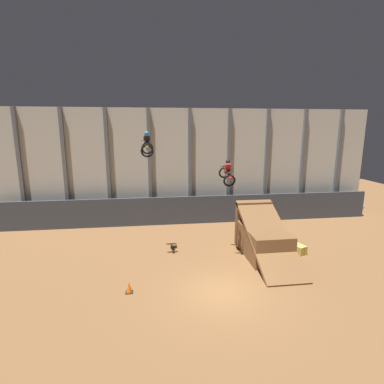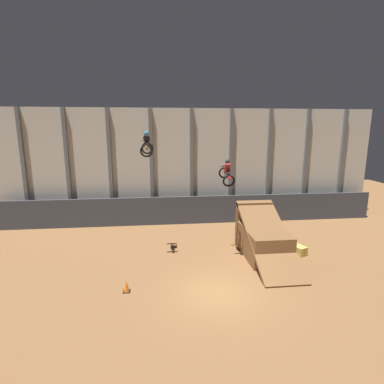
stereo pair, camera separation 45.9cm
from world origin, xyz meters
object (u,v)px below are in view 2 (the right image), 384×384
Objects in this scene: rider_bike_right_air at (227,173)px; hay_bale_trackside at (299,250)px; dirt_ramp at (262,238)px; rider_bike_left_air at (147,146)px; traffic_cone_near_ramp at (126,286)px.

rider_bike_right_air reaches higher than hay_bale_trackside.
dirt_ramp is 3.36× the size of rider_bike_right_air.
traffic_cone_near_ramp is (-1.03, -4.27, -6.59)m from rider_bike_left_air.
dirt_ramp is at bearing 24.39° from traffic_cone_near_ramp.
rider_bike_left_air is (-7.07, 0.60, 5.82)m from dirt_ramp.
rider_bike_right_air reaches higher than traffic_cone_near_ramp.
traffic_cone_near_ramp is (-8.10, -3.67, -0.78)m from dirt_ramp.
rider_bike_left_air is 11.54m from hay_bale_trackside.
dirt_ramp is 5.83× the size of hay_bale_trackside.
hay_bale_trackside is (4.71, -0.43, -4.96)m from rider_bike_right_air.
dirt_ramp is at bearing -5.09° from rider_bike_left_air.
hay_bale_trackside is (2.35, -0.34, -0.78)m from dirt_ramp.
rider_bike_left_air is 3.04× the size of traffic_cone_near_ramp.
rider_bike_left_air is at bearing 174.29° from hay_bale_trackside.
rider_bike_left_air is 0.96× the size of rider_bike_right_air.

